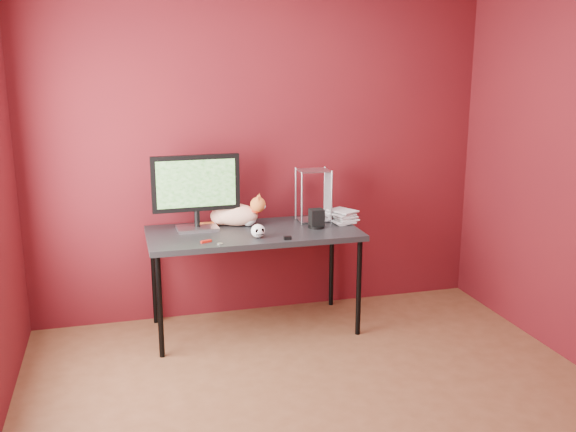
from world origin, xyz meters
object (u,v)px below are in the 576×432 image
object	(u,v)px
monitor	(196,189)
book_stack	(335,155)
speaker	(317,219)
skull_mug	(258,231)
cat	(235,214)
desk	(253,237)

from	to	relation	value
monitor	book_stack	bearing A→B (deg)	-5.40
monitor	speaker	distance (m)	0.89
skull_mug	book_stack	size ratio (longest dim) A/B	0.10
cat	book_stack	distance (m)	0.85
cat	book_stack	size ratio (longest dim) A/B	0.49
cat	skull_mug	bearing A→B (deg)	-51.91
desk	skull_mug	xyz separation A→B (m)	(-0.01, -0.19, 0.10)
cat	speaker	xyz separation A→B (m)	(0.56, -0.22, -0.02)
speaker	book_stack	world-z (taller)	book_stack
desk	cat	bearing A→B (deg)	117.80
skull_mug	speaker	world-z (taller)	speaker
cat	skull_mug	world-z (taller)	cat
book_stack	cat	bearing A→B (deg)	170.81
speaker	skull_mug	bearing A→B (deg)	-163.99
monitor	cat	bearing A→B (deg)	8.11
monitor	speaker	size ratio (longest dim) A/B	4.53
cat	speaker	distance (m)	0.60
monitor	cat	size ratio (longest dim) A/B	1.24
desk	book_stack	world-z (taller)	book_stack
speaker	book_stack	distance (m)	0.49
desk	skull_mug	world-z (taller)	skull_mug
book_stack	monitor	bearing A→B (deg)	176.11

